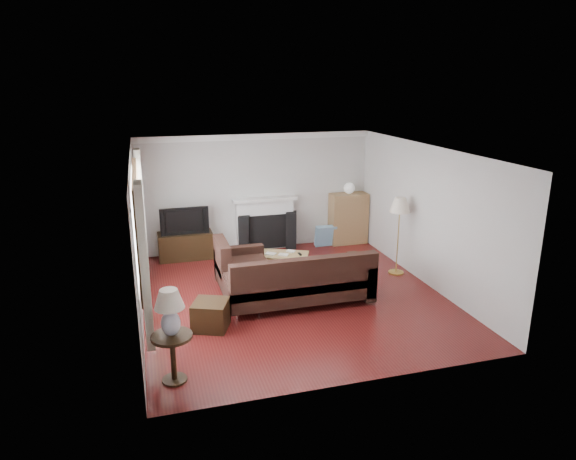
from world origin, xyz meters
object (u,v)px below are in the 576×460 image
object	(u,v)px
sectional_sofa	(299,279)
floor_lamp	(398,236)
tv_stand	(186,246)
side_table	(173,358)
bookshelf	(348,218)
coffee_table	(282,263)

from	to	relation	value
sectional_sofa	floor_lamp	xyz separation A→B (m)	(2.21, 0.78, 0.32)
tv_stand	sectional_sofa	bearing A→B (deg)	-59.95
floor_lamp	side_table	bearing A→B (deg)	-149.59
sectional_sofa	side_table	world-z (taller)	sectional_sofa
tv_stand	floor_lamp	size ratio (longest dim) A/B	0.74
tv_stand	side_table	xyz separation A→B (m)	(-0.56, -4.55, 0.04)
tv_stand	bookshelf	world-z (taller)	bookshelf
tv_stand	sectional_sofa	world-z (taller)	sectional_sofa
bookshelf	floor_lamp	world-z (taller)	floor_lamp
sectional_sofa	side_table	bearing A→B (deg)	-140.47
sectional_sofa	floor_lamp	world-z (taller)	floor_lamp
coffee_table	floor_lamp	distance (m)	2.26
coffee_table	tv_stand	bearing A→B (deg)	166.22
bookshelf	sectional_sofa	xyz separation A→B (m)	(-2.04, -2.82, -0.15)
bookshelf	sectional_sofa	world-z (taller)	bookshelf
bookshelf	coffee_table	xyz separation A→B (m)	(-1.93, -1.39, -0.38)
floor_lamp	sectional_sofa	bearing A→B (deg)	-160.53
floor_lamp	side_table	distance (m)	5.09
tv_stand	bookshelf	size ratio (longest dim) A/B	0.96
coffee_table	floor_lamp	bearing A→B (deg)	7.17
bookshelf	tv_stand	bearing A→B (deg)	-179.21
bookshelf	side_table	bearing A→B (deg)	-132.41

